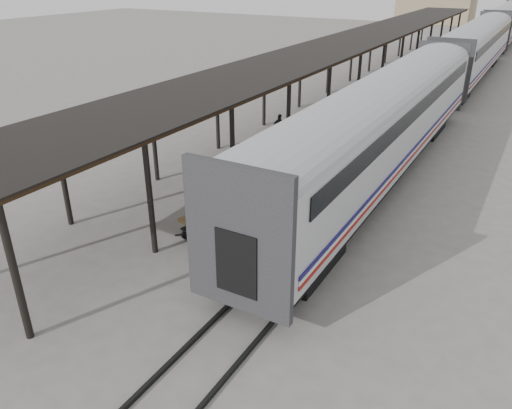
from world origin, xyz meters
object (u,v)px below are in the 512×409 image
at_px(baggage_cart, 215,218).
at_px(luggage_tug, 375,97).
at_px(porter, 209,199).
at_px(pedestrian, 280,128).

height_order(baggage_cart, luggage_tug, luggage_tug).
bearing_deg(baggage_cart, luggage_tug, 106.41).
distance_m(luggage_tug, porter, 21.40).
distance_m(baggage_cart, pedestrian, 11.12).
bearing_deg(baggage_cart, pedestrian, 119.77).
height_order(baggage_cart, pedestrian, pedestrian).
xyz_separation_m(baggage_cart, pedestrian, (-2.97, 10.72, 0.11)).
distance_m(baggage_cart, luggage_tug, 20.71).
bearing_deg(luggage_tug, porter, -80.89).
xyz_separation_m(baggage_cart, porter, (0.25, -0.65, 1.07)).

